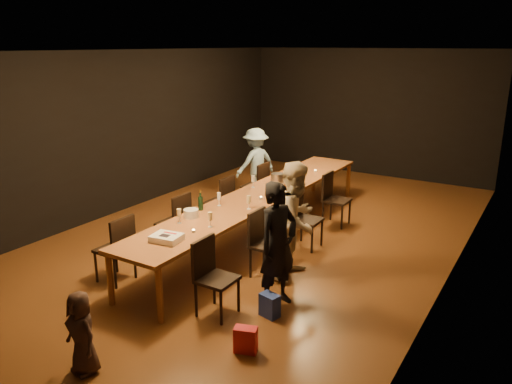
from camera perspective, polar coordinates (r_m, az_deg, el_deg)
The scene contains 30 objects.
ground at distance 8.39m, azimuth 0.51°, elevation -5.10°, with size 10.00×10.00×0.00m, color #442411.
room_shell at distance 7.86m, azimuth 0.55°, elevation 9.11°, with size 6.04×10.04×3.02m.
table at distance 8.16m, azimuth 0.52°, elevation -0.51°, with size 0.90×6.00×0.75m.
chair_right_0 at distance 5.94m, azimuth -4.48°, elevation -9.81°, with size 0.42×0.42×0.93m, color black, non-canonical shape.
chair_right_1 at distance 6.86m, azimuth 1.43°, elevation -6.03°, with size 0.42×0.42×0.93m, color black, non-canonical shape.
chair_right_2 at distance 7.85m, azimuth 5.85°, elevation -3.12°, with size 0.42×0.42×0.93m, color black, non-canonical shape.
chair_right_3 at distance 8.89m, azimuth 9.23°, elevation -0.86°, with size 0.42×0.42×0.93m, color black, non-canonical shape.
chair_left_0 at distance 7.00m, azimuth -15.90°, elevation -6.22°, with size 0.42×0.42×0.93m, color black, non-canonical shape.
chair_left_1 at distance 7.79m, azimuth -9.46°, elevation -3.42°, with size 0.42×0.42×0.93m, color black, non-canonical shape.
chair_left_2 at distance 8.67m, azimuth -4.30°, elevation -1.14°, with size 0.42×0.42×0.93m, color black, non-canonical shape.
chair_left_3 at distance 9.63m, azimuth -0.14°, elevation 0.72°, with size 0.42×0.42×0.93m, color black, non-canonical shape.
woman_birthday at distance 6.02m, azimuth 2.52°, elevation -6.07°, with size 0.57×0.37×1.57m, color black.
woman_tan at distance 6.78m, azimuth 4.61°, elevation -3.20°, with size 0.79×0.61×1.62m, color beige.
man_blue at distance 10.39m, azimuth -0.05°, elevation 3.37°, with size 0.93×0.54×1.44m, color #92BEE2.
child at distance 5.27m, azimuth -19.29°, elevation -14.94°, with size 0.42×0.27×0.85m, color #3B2721.
gift_bag_red at distance 5.42m, azimuth -1.19°, elevation -16.54°, with size 0.24×0.13×0.28m, color red.
gift_bag_blue at distance 6.03m, azimuth 1.57°, elevation -12.81°, with size 0.23×0.15×0.28m, color #263FA8.
birthday_cake at distance 6.30m, azimuth -10.18°, elevation -5.19°, with size 0.40×0.34×0.09m.
plate_stack at distance 7.09m, azimuth -7.43°, elevation -2.43°, with size 0.21×0.21×0.12m, color white.
champagne_bottle at distance 7.35m, azimuth -6.36°, elevation -0.92°, with size 0.07×0.07×0.30m, color black, non-canonical shape.
ice_bucket at distance 8.47m, azimuth 2.48°, elevation 1.33°, with size 0.22×0.22×0.24m, color silver.
wineglass_0 at distance 6.86m, azimuth -8.77°, elevation -2.74°, with size 0.06×0.06×0.21m, color beige, non-canonical shape.
wineglass_1 at distance 6.67m, azimuth -5.26°, elevation -3.17°, with size 0.06×0.06×0.21m, color beige, non-canonical shape.
wineglass_2 at distance 7.53m, azimuth -4.24°, elevation -0.82°, with size 0.06×0.06×0.21m, color silver, non-canonical shape.
wineglass_3 at distance 7.36m, azimuth -0.84°, elevation -1.20°, with size 0.06×0.06×0.21m, color beige, non-canonical shape.
wineglass_4 at distance 8.47m, azimuth -0.33°, elevation 1.20°, with size 0.06×0.06×0.21m, color silver, non-canonical shape.
wineglass_5 at distance 8.68m, azimuth 4.91°, elevation 1.53°, with size 0.06×0.06×0.21m, color silver, non-canonical shape.
tealight_near at distance 6.55m, azimuth -7.15°, elevation -4.45°, with size 0.05×0.05×0.03m, color #B2B7B2.
tealight_mid at distance 7.87m, azimuth 0.58°, elevation -0.67°, with size 0.05×0.05×0.03m, color #B2B7B2.
tealight_far at distance 9.59m, azimuth 6.80°, elevation 2.39°, with size 0.05×0.05×0.03m, color #B2B7B2.
Camera 1 is at (4.01, -6.68, 3.11)m, focal length 35.00 mm.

